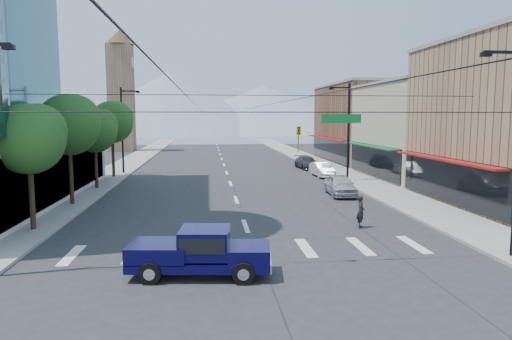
# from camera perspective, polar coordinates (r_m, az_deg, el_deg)

# --- Properties ---
(ground) EXTENTS (160.00, 160.00, 0.00)m
(ground) POSITION_cam_1_polar(r_m,az_deg,el_deg) (19.64, 0.20, -11.18)
(ground) COLOR #28282B
(ground) RESTS_ON ground
(sidewalk_left) EXTENTS (4.00, 120.00, 0.15)m
(sidewalk_left) POSITION_cam_1_polar(r_m,az_deg,el_deg) (59.70, -15.70, 0.76)
(sidewalk_left) COLOR gray
(sidewalk_left) RESTS_ON ground
(sidewalk_right) EXTENTS (4.00, 120.00, 0.15)m
(sidewalk_right) POSITION_cam_1_polar(r_m,az_deg,el_deg) (60.53, 7.32, 1.04)
(sidewalk_right) COLOR gray
(sidewalk_right) RESTS_ON ground
(shop_mid) EXTENTS (12.00, 14.00, 9.00)m
(shop_mid) POSITION_cam_1_polar(r_m,az_deg,el_deg) (47.97, 21.31, 4.45)
(shop_mid) COLOR tan
(shop_mid) RESTS_ON ground
(shop_far) EXTENTS (12.00, 18.00, 10.00)m
(shop_far) POSITION_cam_1_polar(r_m,az_deg,el_deg) (62.60, 14.56, 5.58)
(shop_far) COLOR brown
(shop_far) RESTS_ON ground
(clock_tower) EXTENTS (4.80, 4.80, 20.40)m
(clock_tower) POSITION_cam_1_polar(r_m,az_deg,el_deg) (81.98, -16.52, 9.70)
(clock_tower) COLOR #8C6B4C
(clock_tower) RESTS_ON ground
(mountain_left) EXTENTS (80.00, 80.00, 22.00)m
(mountain_left) POSITION_cam_1_polar(r_m,az_deg,el_deg) (169.14, -10.65, 8.32)
(mountain_left) COLOR gray
(mountain_left) RESTS_ON ground
(mountain_right) EXTENTS (90.00, 90.00, 18.00)m
(mountain_right) POSITION_cam_1_polar(r_m,az_deg,el_deg) (179.95, 0.90, 7.70)
(mountain_right) COLOR gray
(mountain_right) RESTS_ON ground
(tree_near) EXTENTS (3.65, 3.64, 6.71)m
(tree_near) POSITION_cam_1_polar(r_m,az_deg,el_deg) (26.28, -26.24, 3.76)
(tree_near) COLOR black
(tree_near) RESTS_ON ground
(tree_midnear) EXTENTS (4.09, 4.09, 7.52)m
(tree_midnear) POSITION_cam_1_polar(r_m,az_deg,el_deg) (32.92, -22.12, 5.47)
(tree_midnear) COLOR black
(tree_midnear) RESTS_ON ground
(tree_midfar) EXTENTS (3.65, 3.64, 6.71)m
(tree_midfar) POSITION_cam_1_polar(r_m,az_deg,el_deg) (39.71, -19.32, 4.86)
(tree_midfar) COLOR black
(tree_midfar) RESTS_ON ground
(tree_far) EXTENTS (4.09, 4.09, 7.52)m
(tree_far) POSITION_cam_1_polar(r_m,az_deg,el_deg) (46.55, -17.40, 5.89)
(tree_far) COLOR black
(tree_far) RESTS_ON ground
(signal_rig) EXTENTS (21.80, 0.20, 9.00)m
(signal_rig) POSITION_cam_1_polar(r_m,az_deg,el_deg) (17.77, 1.18, 2.23)
(signal_rig) COLOR black
(signal_rig) RESTS_ON ground
(lamp_pole_nw) EXTENTS (2.00, 0.25, 9.00)m
(lamp_pole_nw) POSITION_cam_1_polar(r_m,az_deg,el_deg) (49.34, -16.25, 5.20)
(lamp_pole_nw) COLOR black
(lamp_pole_nw) RESTS_ON ground
(lamp_pole_ne) EXTENTS (2.00, 0.25, 9.00)m
(lamp_pole_ne) POSITION_cam_1_polar(r_m,az_deg,el_deg) (42.53, 11.32, 5.14)
(lamp_pole_ne) COLOR black
(lamp_pole_ne) RESTS_ON ground
(pickup_truck) EXTENTS (5.59, 2.57, 1.83)m
(pickup_truck) POSITION_cam_1_polar(r_m,az_deg,el_deg) (17.68, -7.12, -10.03)
(pickup_truck) COLOR #0A083C
(pickup_truck) RESTS_ON ground
(pedestrian) EXTENTS (0.60, 0.75, 1.78)m
(pedestrian) POSITION_cam_1_polar(r_m,az_deg,el_deg) (25.50, 12.96, -5.08)
(pedestrian) COLOR black
(pedestrian) RESTS_ON ground
(parked_car_near) EXTENTS (2.16, 4.79, 1.60)m
(parked_car_near) POSITION_cam_1_polar(r_m,az_deg,el_deg) (35.52, 10.48, -1.85)
(parked_car_near) COLOR #BCBCC1
(parked_car_near) RESTS_ON ground
(parked_car_mid) EXTENTS (1.78, 4.45, 1.44)m
(parked_car_mid) POSITION_cam_1_polar(r_m,az_deg,el_deg) (46.24, 8.25, 0.07)
(parked_car_mid) COLOR silver
(parked_car_mid) RESTS_ON ground
(parked_car_far) EXTENTS (2.43, 5.02, 1.41)m
(parked_car_far) POSITION_cam_1_polar(r_m,az_deg,el_deg) (52.95, 6.39, 0.92)
(parked_car_far) COLOR #2F2E31
(parked_car_far) RESTS_ON ground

